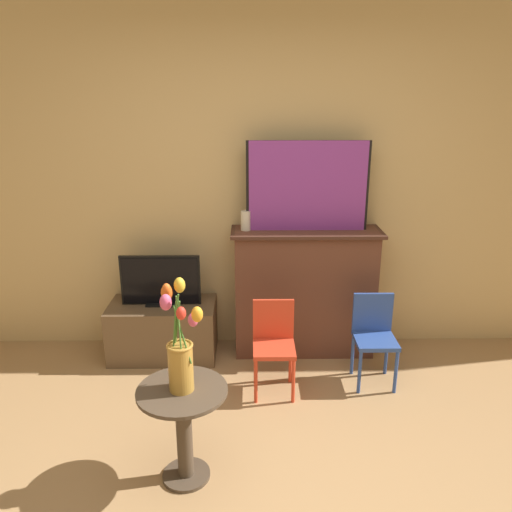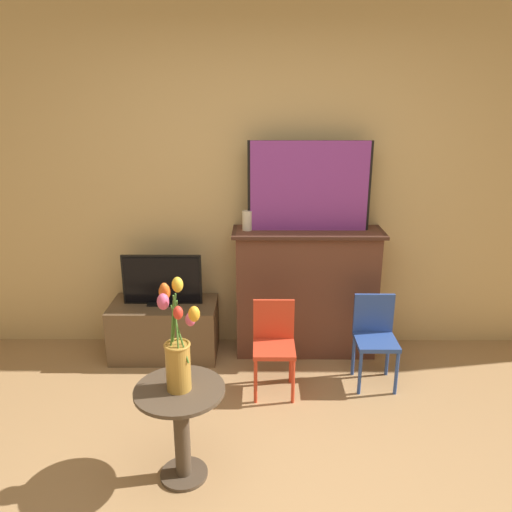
% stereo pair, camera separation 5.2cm
% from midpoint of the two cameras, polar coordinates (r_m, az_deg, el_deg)
% --- Properties ---
extents(wall_back, '(8.00, 0.06, 2.70)m').
position_cam_midpoint_polar(wall_back, '(3.86, 1.46, 8.73)').
color(wall_back, tan).
rests_on(wall_back, ground).
extents(fireplace_mantel, '(1.13, 0.37, 1.00)m').
position_cam_midpoint_polar(fireplace_mantel, '(3.92, 6.11, -3.93)').
color(fireplace_mantel, brown).
rests_on(fireplace_mantel, ground).
extents(painting, '(0.90, 0.03, 0.66)m').
position_cam_midpoint_polar(painting, '(3.70, 6.50, 7.91)').
color(painting, black).
rests_on(painting, fireplace_mantel).
extents(mantel_candle, '(0.07, 0.07, 0.15)m').
position_cam_midpoint_polar(mantel_candle, '(3.73, -0.62, 4.08)').
color(mantel_candle, silver).
rests_on(mantel_candle, fireplace_mantel).
extents(tv_stand, '(0.81, 0.44, 0.43)m').
position_cam_midpoint_polar(tv_stand, '(4.02, -10.00, -8.22)').
color(tv_stand, brown).
rests_on(tv_stand, ground).
extents(tv_monitor, '(0.61, 0.12, 0.39)m').
position_cam_midpoint_polar(tv_monitor, '(3.86, -10.31, -2.79)').
color(tv_monitor, black).
rests_on(tv_monitor, tv_stand).
extents(chair_red, '(0.28, 0.28, 0.64)m').
position_cam_midpoint_polar(chair_red, '(3.45, 2.49, -9.63)').
color(chair_red, red).
rests_on(chair_red, ground).
extents(chair_blue, '(0.28, 0.28, 0.64)m').
position_cam_midpoint_polar(chair_blue, '(3.64, 13.83, -8.63)').
color(chair_blue, '#2D4C99').
rests_on(chair_blue, ground).
extents(side_table, '(0.47, 0.47, 0.54)m').
position_cam_midpoint_polar(side_table, '(2.76, -7.99, -18.09)').
color(side_table, '#4C3D2D').
rests_on(side_table, ground).
extents(vase_tulips, '(0.22, 0.26, 0.56)m').
position_cam_midpoint_polar(vase_tulips, '(2.55, -8.38, -10.41)').
color(vase_tulips, '#B78433').
rests_on(vase_tulips, side_table).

